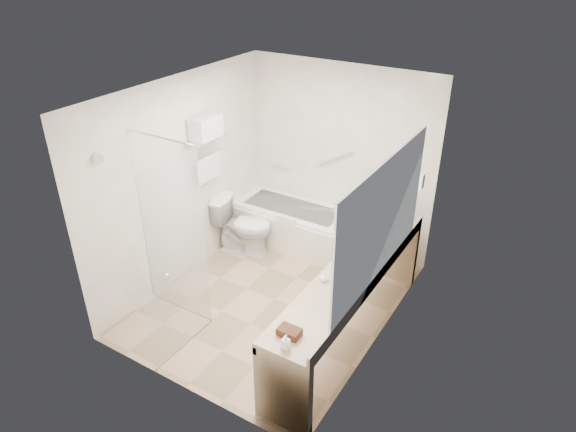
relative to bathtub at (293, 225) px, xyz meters
The scene contains 25 objects.
floor 1.36m from the bathtub, 68.05° to the right, with size 3.20×3.20×0.00m, color tan.
ceiling 2.59m from the bathtub, 68.05° to the right, with size 2.60×3.20×0.10m, color white.
wall_back 1.15m from the bathtub, 35.84° to the left, with size 2.60×0.10×2.50m, color silver.
wall_front 3.04m from the bathtub, 80.02° to the right, with size 2.60×0.10×2.50m, color silver.
wall_left 1.77m from the bathtub, 122.86° to the right, with size 0.10×3.20×2.50m, color silver.
wall_right 2.39m from the bathtub, 34.55° to the right, with size 0.10×3.20×2.50m, color silver.
bathtub is the anchor object (origin of this frame).
grab_bar_short 0.87m from the bathtub, 144.55° to the left, with size 0.03×0.03×0.40m, color silver.
grab_bar_long 1.12m from the bathtub, 35.51° to the left, with size 0.03×0.03×0.60m, color silver.
shower_enclosure 2.31m from the bathtub, 93.47° to the right, with size 0.96×0.91×2.11m.
towel_shelf 1.85m from the bathtub, 127.02° to the right, with size 0.24×0.55×0.81m.
vanity_counter 2.09m from the bathtub, 42.35° to the right, with size 0.55×2.70×0.95m.
sink 1.92m from the bathtub, 32.47° to the right, with size 0.40×0.52×0.14m, color white.
faucet 2.07m from the bathtub, 30.20° to the right, with size 0.03×0.03×0.14m, color silver.
mirror 2.60m from the bathtub, 37.82° to the right, with size 0.02×2.00×1.20m, color silver.
hairdryer_unit 2.12m from the bathtub, ahead, with size 0.08×0.10×0.18m, color white.
toilet 0.71m from the bathtub, 129.87° to the right, with size 0.44×0.79×0.77m, color white.
amenity_basket 2.95m from the bathtub, 59.58° to the right, with size 0.20×0.13×0.07m, color #472619.
soap_bottle_a 3.10m from the bathtub, 60.11° to the right, with size 0.06×0.13×0.06m, color white.
soap_bottle_b 2.22m from the bathtub, 50.69° to the right, with size 0.08×0.10×0.08m, color white.
water_bottle_left 1.66m from the bathtub, ahead, with size 0.06×0.06×0.20m.
water_bottle_mid 1.65m from the bathtub, ahead, with size 0.06×0.06×0.18m.
water_bottle_right 1.86m from the bathtub, 23.89° to the right, with size 0.06×0.06×0.20m.
drinking_glass_near 1.85m from the bathtub, 39.58° to the right, with size 0.08×0.08×0.10m, color silver.
drinking_glass_far 1.92m from the bathtub, 34.51° to the right, with size 0.08×0.08×0.10m, color silver.
Camera 1 is at (2.69, -4.10, 3.84)m, focal length 32.00 mm.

